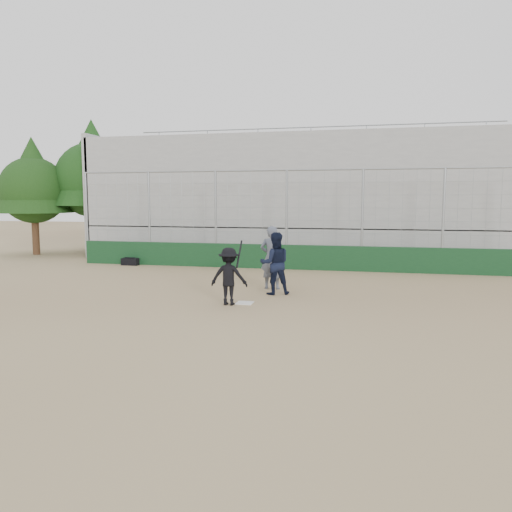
% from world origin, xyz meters
% --- Properties ---
extents(ground, '(90.00, 90.00, 0.00)m').
position_xyz_m(ground, '(0.00, 0.00, 0.00)').
color(ground, olive).
rests_on(ground, ground).
extents(home_plate, '(0.44, 0.44, 0.02)m').
position_xyz_m(home_plate, '(0.00, 0.00, 0.01)').
color(home_plate, white).
rests_on(home_plate, ground).
extents(backstop, '(18.10, 0.25, 4.04)m').
position_xyz_m(backstop, '(0.00, 7.00, 0.96)').
color(backstop, '#103318').
rests_on(backstop, ground).
extents(bleachers, '(20.25, 6.70, 6.98)m').
position_xyz_m(bleachers, '(0.00, 11.95, 2.92)').
color(bleachers, '#949494').
rests_on(bleachers, ground).
extents(tree_left, '(4.48, 4.48, 7.00)m').
position_xyz_m(tree_left, '(-11.00, 11.00, 4.39)').
color(tree_left, '#3C2915').
rests_on(tree_left, ground).
extents(tree_right, '(3.84, 3.84, 6.00)m').
position_xyz_m(tree_right, '(-13.50, 9.50, 3.76)').
color(tree_right, '#3D2516').
rests_on(tree_right, ground).
extents(batter_at_plate, '(1.02, 0.74, 1.72)m').
position_xyz_m(batter_at_plate, '(-0.37, -0.25, 0.77)').
color(batter_at_plate, black).
rests_on(batter_at_plate, ground).
extents(catcher_crouched, '(1.10, 0.99, 1.25)m').
position_xyz_m(catcher_crouched, '(0.57, 1.44, 0.62)').
color(catcher_crouched, black).
rests_on(catcher_crouched, ground).
extents(umpire, '(0.75, 0.51, 1.81)m').
position_xyz_m(umpire, '(0.29, 2.35, 0.90)').
color(umpire, '#535A69').
rests_on(umpire, ground).
extents(equipment_bag, '(0.73, 0.31, 0.35)m').
position_xyz_m(equipment_bag, '(-6.78, 6.65, 0.16)').
color(equipment_bag, black).
rests_on(equipment_bag, ground).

